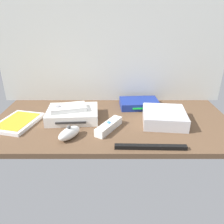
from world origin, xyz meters
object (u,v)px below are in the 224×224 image
object	(u,v)px
remote_wand	(109,126)
sensor_bar	(151,147)
network_router	(139,104)
remote_nunchuk	(69,133)
game_case	(18,122)
remote_classic_pad	(68,108)
mini_computer	(164,117)
game_console	(73,114)

from	to	relation	value
remote_wand	sensor_bar	size ratio (longest dim) A/B	0.61
network_router	sensor_bar	size ratio (longest dim) A/B	0.78
remote_nunchuk	remote_wand	bearing A→B (deg)	56.97
game_case	sensor_bar	size ratio (longest dim) A/B	0.90
remote_nunchuk	sensor_bar	distance (cm)	29.04
remote_wand	remote_classic_pad	bearing A→B (deg)	-177.00
mini_computer	network_router	bearing A→B (deg)	116.40
remote_classic_pad	mini_computer	bearing A→B (deg)	-18.61
sensor_bar	game_case	bearing A→B (deg)	161.97
remote_classic_pad	game_case	bearing A→B (deg)	176.36
remote_wand	sensor_bar	xyz separation A→B (cm)	(14.05, -13.13, -0.81)
game_console	remote_nunchuk	world-z (taller)	remote_nunchuk
game_console	remote_nunchuk	bearing A→B (deg)	-88.97
network_router	game_console	bearing A→B (deg)	-159.55
game_console	remote_classic_pad	distance (cm)	3.64
game_console	remote_classic_pad	world-z (taller)	remote_classic_pad
network_router	remote_nunchuk	xyz separation A→B (cm)	(-28.35, -29.21, 0.34)
network_router	remote_classic_pad	world-z (taller)	remote_classic_pad
remote_wand	remote_nunchuk	bearing A→B (deg)	-125.47
sensor_bar	remote_wand	bearing A→B (deg)	138.48
game_console	sensor_bar	distance (cm)	37.43
remote_nunchuk	network_router	bearing A→B (deg)	79.20
network_router	remote_nunchuk	distance (cm)	40.70
mini_computer	remote_wand	world-z (taller)	mini_computer
remote_nunchuk	remote_classic_pad	bearing A→B (deg)	134.08
game_console	remote_nunchuk	size ratio (longest dim) A/B	2.05
game_case	sensor_bar	bearing A→B (deg)	-5.80
game_console	mini_computer	xyz separation A→B (cm)	(38.07, -3.62, 0.44)
game_console	game_case	bearing A→B (deg)	-171.59
remote_nunchuk	sensor_bar	size ratio (longest dim) A/B	0.45
game_console	game_case	world-z (taller)	game_console
network_router	sensor_bar	xyz separation A→B (cm)	(-0.18, -36.16, -1.00)
remote_wand	sensor_bar	world-z (taller)	remote_wand
game_case	remote_wand	world-z (taller)	remote_wand
sensor_bar	game_console	bearing A→B (deg)	143.69
network_router	remote_nunchuk	size ratio (longest dim) A/B	1.74
game_console	network_router	size ratio (longest dim) A/B	1.18
remote_classic_pad	sensor_bar	world-z (taller)	remote_classic_pad
game_case	remote_classic_pad	size ratio (longest dim) A/B	1.36
game_console	remote_classic_pad	size ratio (longest dim) A/B	1.38
game_console	remote_wand	world-z (taller)	game_console
remote_classic_pad	remote_nunchuk	bearing A→B (deg)	-93.83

